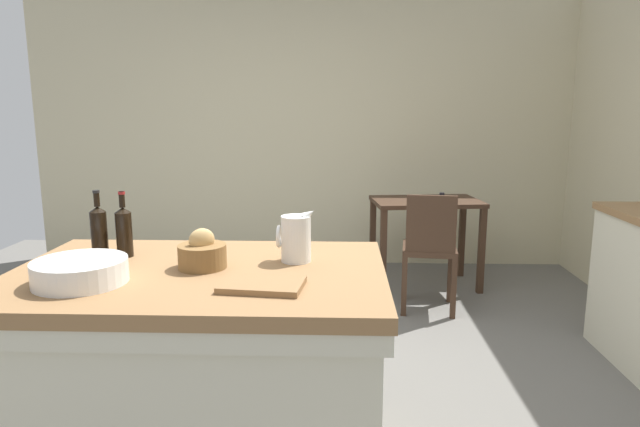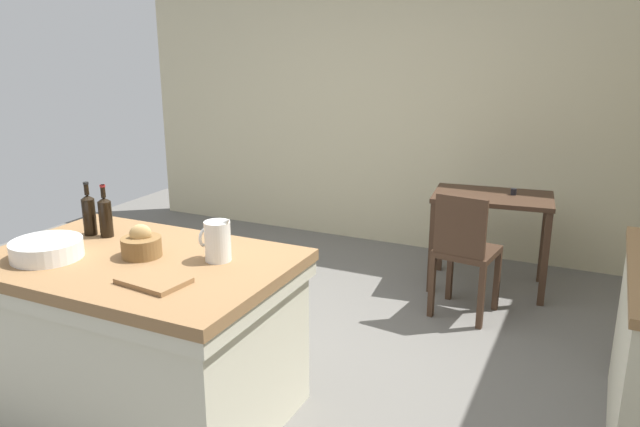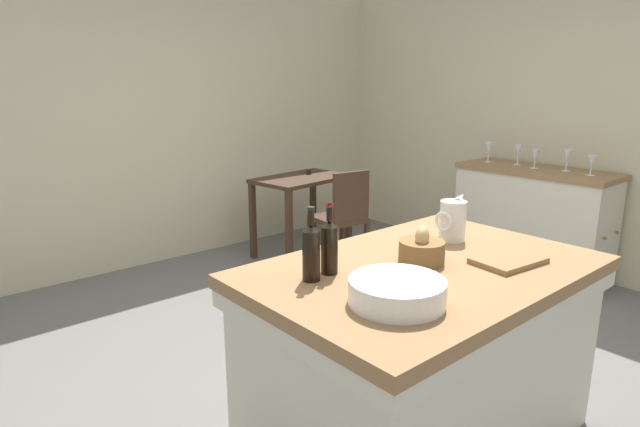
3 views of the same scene
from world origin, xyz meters
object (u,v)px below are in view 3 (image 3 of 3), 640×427
at_px(wine_glass_far_left, 592,162).
at_px(wine_glass_right, 518,151).
at_px(wash_bowl, 397,292).
at_px(wine_glass_middle, 535,155).
at_px(island_table, 420,349).
at_px(cutting_board, 508,260).
at_px(wine_glass_left, 567,156).
at_px(writing_desk, 302,190).
at_px(wine_bottle_dark, 329,246).
at_px(bread_basket, 422,250).
at_px(wooden_chair, 342,217).
at_px(side_cabinet, 532,221).
at_px(pitcher, 452,220).
at_px(wine_glass_far_right, 489,148).
at_px(wine_bottle_amber, 311,251).

height_order(wine_glass_far_left, wine_glass_right, wine_glass_right).
xyz_separation_m(wash_bowl, wine_glass_middle, (2.88, 1.00, 0.12)).
bearing_deg(island_table, cutting_board, -36.91).
xyz_separation_m(cutting_board, wine_glass_left, (2.24, 0.80, 0.17)).
bearing_deg(writing_desk, wine_bottle_dark, -126.46).
bearing_deg(wine_glass_left, island_table, -167.30).
xyz_separation_m(bread_basket, cutting_board, (0.29, -0.25, -0.05)).
relative_size(wooden_chair, wine_glass_far_left, 5.82).
relative_size(side_cabinet, wine_glass_right, 7.37).
xyz_separation_m(wash_bowl, wine_bottle_dark, (0.02, 0.39, 0.07)).
bearing_deg(wine_bottle_dark, wine_glass_left, 7.29).
xyz_separation_m(pitcher, wine_glass_far_left, (2.09, 0.21, 0.06)).
distance_m(wooden_chair, wine_bottle_dark, 2.40).
relative_size(wine_bottle_dark, wine_glass_far_right, 1.59).
relative_size(wash_bowl, wine_glass_left, 1.94).
distance_m(pitcher, wine_glass_middle, 2.19).
relative_size(cutting_board, wine_glass_far_left, 1.92).
xyz_separation_m(side_cabinet, wine_bottle_amber, (-2.99, -0.61, 0.53)).
xyz_separation_m(side_cabinet, bread_basket, (-2.49, -0.76, 0.47)).
bearing_deg(island_table, wine_bottle_amber, 159.25).
bearing_deg(wine_glass_middle, wine_glass_far_right, 88.76).
bearing_deg(pitcher, wooden_chair, 63.31).
height_order(island_table, cutting_board, cutting_board).
height_order(wash_bowl, wine_glass_left, wine_glass_left).
distance_m(wooden_chair, wine_bottle_amber, 2.49).
bearing_deg(cutting_board, bread_basket, 138.46).
bearing_deg(wine_glass_right, wooden_chair, 145.83).
distance_m(pitcher, wine_bottle_amber, 0.89).
bearing_deg(wine_glass_far_left, pitcher, -174.33).
relative_size(island_table, bread_basket, 7.69).
xyz_separation_m(wine_glass_far_left, wine_glass_far_right, (0.01, 0.91, 0.02)).
relative_size(bread_basket, wine_glass_far_left, 1.28).
bearing_deg(wine_glass_right, cutting_board, -151.32).
relative_size(island_table, writing_desk, 1.62).
bearing_deg(wine_glass_left, wooden_chair, 134.39).
height_order(wash_bowl, wine_glass_far_left, wine_glass_far_left).
bearing_deg(wine_glass_middle, wine_glass_far_left, -89.49).
distance_m(bread_basket, wine_glass_far_right, 2.77).
height_order(writing_desk, pitcher, pitcher).
height_order(side_cabinet, wine_glass_left, wine_glass_left).
bearing_deg(writing_desk, wine_glass_far_right, -47.30).
bearing_deg(wine_glass_right, wine_glass_far_left, -95.74).
bearing_deg(cutting_board, wine_glass_left, 19.56).
relative_size(cutting_board, wine_glass_left, 1.68).
xyz_separation_m(wine_bottle_amber, wine_glass_right, (3.04, 0.82, 0.06)).
relative_size(pitcher, wine_bottle_amber, 0.80).
relative_size(pitcher, cutting_board, 0.80).
relative_size(writing_desk, pitcher, 3.93).
height_order(bread_basket, wine_glass_far_right, wine_glass_far_right).
distance_m(bread_basket, wine_bottle_dark, 0.43).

